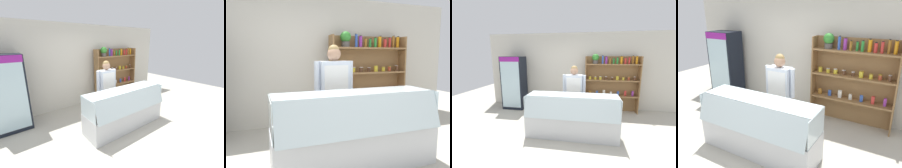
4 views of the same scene
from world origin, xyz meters
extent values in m
plane|color=#B7B2A3|center=(0.00, 0.00, 0.00)|extent=(12.00, 12.00, 0.00)
cube|color=beige|center=(0.00, 2.15, 1.35)|extent=(6.80, 0.10, 2.70)
cube|color=black|center=(-2.27, 1.67, 0.94)|extent=(0.76, 0.57, 1.88)
cube|color=silver|center=(-2.27, 1.38, 0.94)|extent=(0.68, 0.01, 1.68)
cube|color=#8C1E8C|center=(-2.27, 1.38, 1.79)|extent=(0.72, 0.01, 0.16)
cylinder|color=#3356B2|center=(-2.51, 1.45, 0.33)|extent=(0.06, 0.06, 0.16)
cylinder|color=#3356B2|center=(-2.35, 1.45, 0.33)|extent=(0.07, 0.07, 0.16)
cylinder|color=red|center=(-2.19, 1.45, 0.34)|extent=(0.06, 0.06, 0.17)
cylinder|color=#3356B2|center=(-2.03, 1.45, 0.34)|extent=(0.07, 0.07, 0.18)
cylinder|color=red|center=(-2.48, 1.45, 0.81)|extent=(0.07, 0.07, 0.14)
cylinder|color=#2D8C38|center=(-2.27, 1.45, 0.82)|extent=(0.05, 0.05, 0.16)
cylinder|color=orange|center=(-2.06, 1.45, 0.85)|extent=(0.05, 0.05, 0.21)
cylinder|color=#3356B2|center=(-2.51, 1.45, 1.32)|extent=(0.06, 0.06, 0.17)
cylinder|color=#9E6623|center=(-2.35, 1.45, 1.34)|extent=(0.07, 0.07, 0.21)
cylinder|color=#3356B2|center=(-2.19, 1.45, 1.32)|extent=(0.07, 0.07, 0.18)
cylinder|color=orange|center=(-2.03, 1.45, 1.33)|extent=(0.07, 0.07, 0.18)
cube|color=olive|center=(1.15, 1.95, 0.95)|extent=(1.76, 0.02, 1.89)
cube|color=olive|center=(0.29, 1.81, 0.95)|extent=(0.03, 0.28, 1.89)
cube|color=olive|center=(2.02, 1.81, 0.95)|extent=(0.03, 0.28, 1.89)
cube|color=olive|center=(1.15, 1.81, 0.57)|extent=(1.70, 0.28, 0.04)
cube|color=olive|center=(1.15, 1.81, 1.10)|extent=(1.70, 0.28, 0.04)
cube|color=olive|center=(1.15, 1.81, 1.63)|extent=(1.70, 0.28, 0.04)
cylinder|color=#4C4742|center=(0.60, 1.81, 1.70)|extent=(0.17, 0.17, 0.11)
sphere|color=#32832D|center=(0.60, 1.81, 1.86)|extent=(0.23, 0.23, 0.23)
cylinder|color=#3356B2|center=(0.83, 1.78, 1.78)|extent=(0.06, 0.06, 0.27)
cylinder|color=black|center=(0.83, 1.81, 1.92)|extent=(0.04, 0.04, 0.02)
cylinder|color=purple|center=(0.95, 1.82, 1.76)|extent=(0.08, 0.08, 0.24)
cylinder|color=black|center=(0.95, 1.81, 1.89)|extent=(0.05, 0.05, 0.02)
cylinder|color=#9E6623|center=(1.07, 1.81, 1.74)|extent=(0.06, 0.06, 0.19)
cylinder|color=black|center=(1.07, 1.81, 1.84)|extent=(0.04, 0.04, 0.02)
cylinder|color=#2D8C38|center=(1.19, 1.84, 1.74)|extent=(0.06, 0.06, 0.18)
cylinder|color=black|center=(1.19, 1.81, 1.84)|extent=(0.04, 0.04, 0.02)
cylinder|color=#2D8C38|center=(1.30, 1.80, 1.75)|extent=(0.06, 0.06, 0.21)
cylinder|color=black|center=(1.30, 1.81, 1.86)|extent=(0.04, 0.04, 0.02)
cylinder|color=orange|center=(1.43, 1.84, 1.76)|extent=(0.07, 0.07, 0.24)
cylinder|color=black|center=(1.43, 1.81, 1.89)|extent=(0.05, 0.05, 0.02)
cylinder|color=red|center=(1.54, 1.79, 1.74)|extent=(0.07, 0.07, 0.19)
cylinder|color=black|center=(1.54, 1.81, 1.84)|extent=(0.04, 0.04, 0.02)
cylinder|color=red|center=(1.66, 1.79, 1.75)|extent=(0.06, 0.06, 0.22)
cylinder|color=black|center=(1.66, 1.81, 1.87)|extent=(0.04, 0.04, 0.02)
cylinder|color=#9E6623|center=(1.78, 1.82, 1.77)|extent=(0.06, 0.06, 0.26)
cylinder|color=black|center=(1.78, 1.81, 1.91)|extent=(0.04, 0.04, 0.02)
cylinder|color=orange|center=(1.89, 1.83, 1.77)|extent=(0.07, 0.07, 0.24)
cylinder|color=black|center=(1.89, 1.81, 1.90)|extent=(0.04, 0.04, 0.02)
cylinder|color=yellow|center=(0.44, 1.83, 1.16)|extent=(0.09, 0.09, 0.10)
cylinder|color=gold|center=(0.44, 1.81, 1.22)|extent=(0.09, 0.09, 0.01)
cylinder|color=yellow|center=(0.62, 1.83, 1.16)|extent=(0.08, 0.08, 0.09)
cylinder|color=silver|center=(0.62, 1.81, 1.21)|extent=(0.08, 0.08, 0.01)
cylinder|color=yellow|center=(0.79, 1.82, 1.16)|extent=(0.09, 0.09, 0.10)
cylinder|color=silver|center=(0.79, 1.81, 1.22)|extent=(0.09, 0.09, 0.01)
cylinder|color=brown|center=(0.97, 1.83, 1.16)|extent=(0.08, 0.08, 0.10)
cylinder|color=silver|center=(0.97, 1.81, 1.22)|extent=(0.08, 0.08, 0.01)
cylinder|color=brown|center=(1.16, 1.83, 1.16)|extent=(0.07, 0.07, 0.08)
cylinder|color=silver|center=(1.16, 1.81, 1.21)|extent=(0.07, 0.07, 0.01)
cylinder|color=yellow|center=(1.33, 1.80, 1.17)|extent=(0.09, 0.09, 0.12)
cylinder|color=gold|center=(1.33, 1.81, 1.24)|extent=(0.09, 0.09, 0.01)
cylinder|color=yellow|center=(1.52, 1.80, 1.16)|extent=(0.07, 0.07, 0.09)
cylinder|color=gold|center=(1.52, 1.81, 1.21)|extent=(0.07, 0.07, 0.01)
cylinder|color=#BF4C2D|center=(1.69, 1.82, 1.17)|extent=(0.07, 0.07, 0.10)
cylinder|color=gold|center=(1.69, 1.81, 1.22)|extent=(0.07, 0.07, 0.01)
cylinder|color=brown|center=(1.87, 1.79, 1.17)|extent=(0.07, 0.07, 0.12)
cylinder|color=silver|center=(1.87, 1.81, 1.24)|extent=(0.07, 0.07, 0.01)
cube|color=#9E6623|center=(0.46, 1.81, 0.65)|extent=(0.08, 0.04, 0.13)
cube|color=#3356B2|center=(0.69, 1.81, 0.65)|extent=(0.07, 0.04, 0.13)
cube|color=silver|center=(0.92, 1.81, 0.67)|extent=(0.08, 0.04, 0.17)
cube|color=silver|center=(1.15, 1.81, 0.65)|extent=(0.06, 0.04, 0.13)
cube|color=#3356B2|center=(1.38, 1.81, 0.66)|extent=(0.07, 0.05, 0.14)
cube|color=red|center=(1.62, 1.81, 0.67)|extent=(0.06, 0.04, 0.16)
cube|color=purple|center=(1.85, 1.81, 0.67)|extent=(0.06, 0.04, 0.17)
cube|color=silver|center=(0.03, 0.06, 0.28)|extent=(2.16, 0.66, 0.55)
cube|color=white|center=(0.03, 0.06, 0.57)|extent=(2.10, 0.60, 0.03)
cube|color=silver|center=(0.03, -0.25, 0.78)|extent=(2.12, 0.16, 0.47)
cube|color=silver|center=(0.03, 0.11, 1.00)|extent=(2.12, 0.50, 0.01)
cube|color=silver|center=(-1.04, 0.06, 0.78)|extent=(0.01, 0.62, 0.45)
cube|color=silver|center=(1.09, 0.06, 0.78)|extent=(0.01, 0.62, 0.45)
cube|color=beige|center=(-0.79, 0.14, 0.61)|extent=(0.17, 0.12, 0.06)
cube|color=white|center=(-0.79, -0.06, 0.61)|extent=(0.05, 0.03, 0.02)
cube|color=tan|center=(-0.38, 0.14, 0.61)|extent=(0.16, 0.12, 0.05)
cube|color=white|center=(-0.38, -0.06, 0.61)|extent=(0.05, 0.03, 0.02)
cube|color=tan|center=(0.03, 0.14, 0.61)|extent=(0.17, 0.12, 0.05)
cube|color=white|center=(0.03, -0.06, 0.61)|extent=(0.05, 0.03, 0.02)
cube|color=tan|center=(0.43, 0.14, 0.61)|extent=(0.17, 0.14, 0.04)
cube|color=white|center=(0.43, -0.06, 0.61)|extent=(0.05, 0.03, 0.02)
cube|color=tan|center=(0.84, 0.14, 0.61)|extent=(0.16, 0.12, 0.05)
cube|color=white|center=(0.84, -0.06, 0.61)|extent=(0.05, 0.03, 0.02)
cylinder|color=#C1706B|center=(-0.87, -0.04, 0.65)|extent=(0.18, 0.16, 0.14)
cylinder|color=tan|center=(-0.65, -0.04, 0.66)|extent=(0.21, 0.18, 0.16)
cylinder|color=white|center=(0.57, -0.02, 0.68)|extent=(0.07, 0.07, 0.19)
cylinder|color=white|center=(0.67, -0.02, 0.69)|extent=(0.07, 0.07, 0.21)
cylinder|color=#2D2D38|center=(-0.11, 0.82, 0.38)|extent=(0.13, 0.13, 0.76)
cylinder|color=#2D2D38|center=(0.09, 0.82, 0.38)|extent=(0.13, 0.13, 0.76)
cube|color=silver|center=(-0.01, 0.82, 1.07)|extent=(0.46, 0.24, 0.63)
cube|color=white|center=(-0.01, 0.69, 0.74)|extent=(0.39, 0.01, 1.17)
cylinder|color=silver|center=(-0.29, 0.82, 1.10)|extent=(0.09, 0.09, 0.56)
cylinder|color=silver|center=(0.27, 0.82, 1.10)|extent=(0.09, 0.09, 0.56)
sphere|color=tan|center=(-0.01, 0.82, 1.50)|extent=(0.21, 0.21, 0.21)
sphere|color=#997A47|center=(-0.01, 0.83, 1.55)|extent=(0.18, 0.18, 0.18)
camera|label=1|loc=(-2.40, -2.52, 2.16)|focal=24.00mm
camera|label=2|loc=(-1.15, -2.46, 1.49)|focal=35.00mm
camera|label=3|loc=(0.40, -3.32, 1.94)|focal=24.00mm
camera|label=4|loc=(2.14, -2.62, 2.44)|focal=35.00mm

